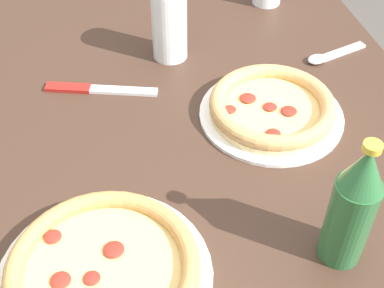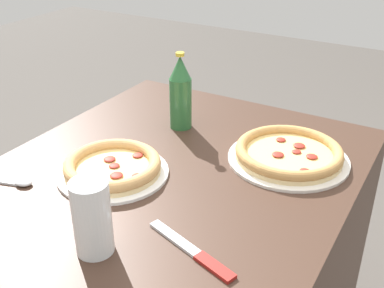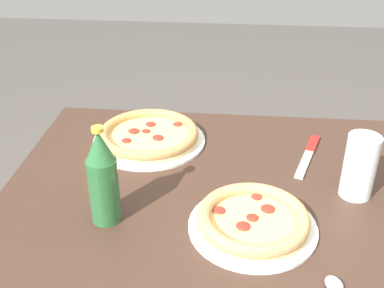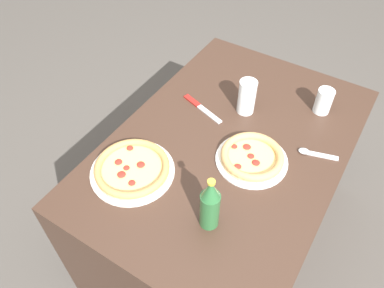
# 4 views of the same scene
# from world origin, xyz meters

# --- Properties ---
(ground_plane) EXTENTS (8.00, 8.00, 0.00)m
(ground_plane) POSITION_xyz_m (0.00, 0.00, 0.00)
(ground_plane) COLOR #4C4742
(table) EXTENTS (1.30, 0.88, 0.71)m
(table) POSITION_xyz_m (0.00, 0.00, 0.35)
(table) COLOR #3D281E
(table) RESTS_ON ground_plane
(pizza_veggie) EXTENTS (0.28, 0.28, 0.04)m
(pizza_veggie) POSITION_xyz_m (0.04, 0.12, 0.73)
(pizza_veggie) COLOR white
(pizza_veggie) RESTS_ON table
(pizza_pepperoni) EXTENTS (0.32, 0.32, 0.04)m
(pizza_pepperoni) POSITION_xyz_m (0.33, -0.24, 0.73)
(pizza_pepperoni) COLOR silver
(pizza_pepperoni) RESTS_ON table
(glass_red_wine) EXTENTS (0.08, 0.08, 0.16)m
(glass_red_wine) POSITION_xyz_m (-0.20, -0.03, 0.78)
(glass_red_wine) COLOR white
(glass_red_wine) RESTS_ON table
(glass_cola) EXTENTS (0.07, 0.07, 0.11)m
(glass_cola) POSITION_xyz_m (-0.38, 0.25, 0.76)
(glass_cola) COLOR white
(glass_cola) RESTS_ON table
(beer_bottle) EXTENTS (0.07, 0.07, 0.23)m
(beer_bottle) POSITION_xyz_m (0.37, 0.11, 0.81)
(beer_bottle) COLOR #286033
(beer_bottle) RESTS_ON table
(knife) EXTENTS (0.09, 0.23, 0.01)m
(knife) POSITION_xyz_m (-0.12, -0.21, 0.71)
(knife) COLOR maroon
(knife) RESTS_ON table
(spoon) EXTENTS (0.07, 0.16, 0.02)m
(spoon) POSITION_xyz_m (-0.12, 0.30, 0.71)
(spoon) COLOR silver
(spoon) RESTS_ON table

